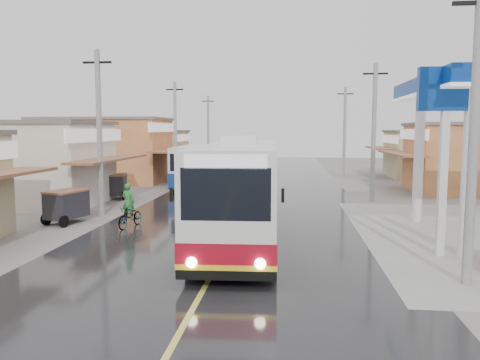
% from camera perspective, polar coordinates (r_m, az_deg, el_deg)
% --- Properties ---
extents(ground, '(120.00, 120.00, 0.00)m').
position_cam_1_polar(ground, '(13.71, -3.56, -11.67)').
color(ground, slate).
rests_on(ground, ground).
extents(road, '(12.00, 90.00, 0.02)m').
position_cam_1_polar(road, '(28.26, 1.61, -2.40)').
color(road, black).
rests_on(road, ground).
extents(centre_line, '(0.15, 90.00, 0.01)m').
position_cam_1_polar(centre_line, '(28.26, 1.61, -2.38)').
color(centre_line, '#D8CC4C').
rests_on(centre_line, road).
extents(shopfronts_left, '(11.00, 44.00, 5.20)m').
position_cam_1_polar(shopfronts_left, '(34.68, -19.91, -1.21)').
color(shopfronts_left, '#C4B486').
rests_on(shopfronts_left, ground).
extents(utility_poles_left, '(1.60, 50.00, 8.00)m').
position_cam_1_polar(utility_poles_left, '(30.60, -11.43, -1.89)').
color(utility_poles_left, gray).
rests_on(utility_poles_left, ground).
extents(utility_poles_right, '(1.60, 36.00, 8.00)m').
position_cam_1_polar(utility_poles_right, '(28.58, 15.76, -2.56)').
color(utility_poles_right, gray).
rests_on(utility_poles_right, ground).
extents(coach_bus, '(3.34, 12.74, 3.95)m').
position_cam_1_polar(coach_bus, '(18.11, 0.15, -1.13)').
color(coach_bus, silver).
rests_on(coach_bus, road).
extents(second_bus, '(2.90, 9.25, 3.03)m').
position_cam_1_polar(second_bus, '(34.29, -5.21, 1.80)').
color(second_bus, silver).
rests_on(second_bus, road).
extents(cyclist, '(0.98, 1.89, 1.95)m').
position_cam_1_polar(cyclist, '(20.69, -13.28, -3.93)').
color(cyclist, black).
rests_on(cyclist, ground).
extents(tricycle_near, '(1.71, 2.20, 1.50)m').
position_cam_1_polar(tricycle_near, '(22.43, -20.43, -2.82)').
color(tricycle_near, '#26262D').
rests_on(tricycle_near, ground).
extents(tricycle_far, '(1.70, 2.05, 1.51)m').
position_cam_1_polar(tricycle_far, '(29.72, -14.95, -0.53)').
color(tricycle_far, '#26262D').
rests_on(tricycle_far, ground).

